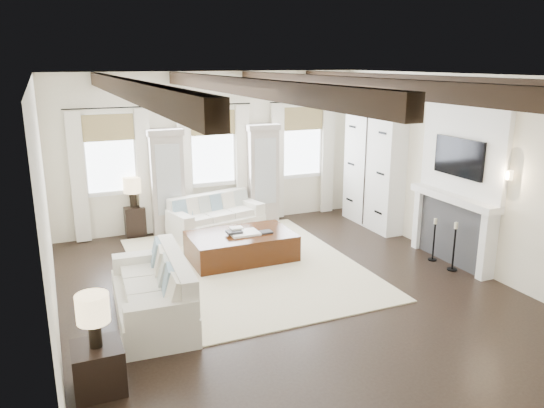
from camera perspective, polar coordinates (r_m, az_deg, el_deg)
name	(u,v)px	position (r m, az deg, el deg)	size (l,w,h in m)	color
ground	(287,291)	(8.20, 1.67, -9.35)	(7.50, 7.50, 0.00)	black
room_shell	(307,156)	(8.72, 3.76, 5.16)	(6.54, 7.54, 3.22)	white
area_rug	(247,267)	(9.09, -2.67, -6.74)	(3.59, 4.49, 0.02)	beige
sofa_back	(215,218)	(10.76, -6.16, -1.53)	(1.99, 1.24, 0.79)	white
sofa_left	(157,294)	(7.43, -12.32, -9.45)	(1.03, 2.07, 0.87)	white
ottoman	(241,246)	(9.38, -3.35, -4.56)	(1.80, 1.12, 0.47)	black
tray	(244,233)	(9.27, -3.00, -3.14)	(0.50, 0.38, 0.04)	white
book_lower	(234,232)	(9.22, -4.10, -3.00)	(0.26, 0.20, 0.04)	#262628
book_upper	(236,228)	(9.30, -3.89, -2.60)	(0.22, 0.17, 0.03)	beige
book_loose	(265,232)	(9.33, -0.75, -3.04)	(0.24, 0.18, 0.03)	#262628
side_table_front	(98,368)	(6.14, -18.17, -16.43)	(0.52, 0.52, 0.52)	black
lamp_front	(93,312)	(5.83, -18.70, -10.90)	(0.34, 0.34, 0.59)	black
side_table_back	(135,221)	(10.97, -14.55, -1.78)	(0.39, 0.39, 0.59)	black
lamp_back	(132,187)	(10.79, -14.80, 1.81)	(0.35, 0.35, 0.61)	black
candlestick_near	(454,251)	(9.35, 18.96, -4.76)	(0.17, 0.17, 0.84)	black
candlestick_far	(434,243)	(9.71, 17.00, -4.04)	(0.16, 0.16, 0.77)	black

